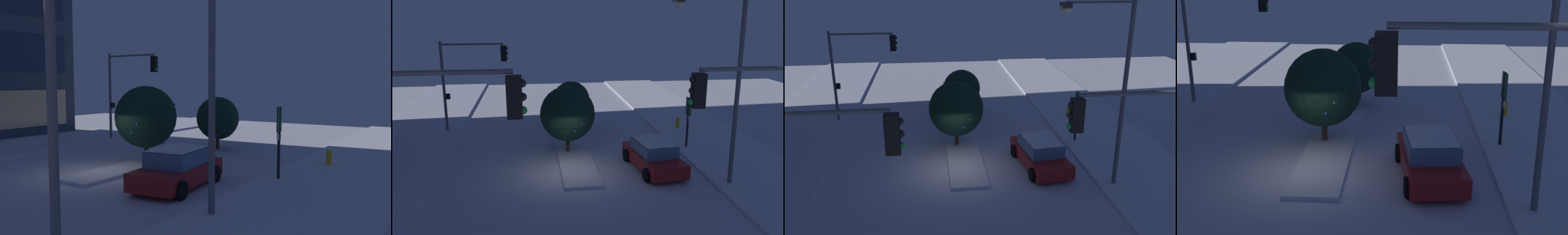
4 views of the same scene
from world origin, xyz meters
The scene contains 11 objects.
ground centered at (0.00, 0.00, 0.00)m, with size 52.00×52.00×0.00m, color silver.
curb_strip_near centered at (0.00, -9.02, 0.07)m, with size 52.00×5.20×0.14m, color silver.
median_strip centered at (2.38, -0.53, 0.07)m, with size 9.00×1.80×0.14m, color silver.
car_near centered at (-0.12, -4.27, 0.71)m, with size 4.55×2.42×1.49m.
traffic_light_corner_far_right centered at (8.04, 5.60, 4.05)m, with size 0.32×4.24×5.90m.
traffic_light_corner_near_left centered at (-7.97, -5.46, 4.41)m, with size 0.32×4.55×6.32m.
street_lamp_arched centered at (-2.49, -6.36, 5.43)m, with size 0.56×3.16×8.42m.
fire_hydrant centered at (6.76, -8.01, 0.41)m, with size 0.48×0.26×0.85m.
parking_info_sign centered at (2.78, -7.12, 1.92)m, with size 0.55×0.12×2.99m.
decorated_tree_median centered at (2.88, -0.24, 2.27)m, with size 3.02×3.02×3.78m.
decorated_tree_left_of_median centered at (8.54, -1.00, 1.84)m, with size 2.58×2.52×3.10m.
Camera 2 is at (-19.04, 1.66, 7.71)m, focal length 38.00 mm.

